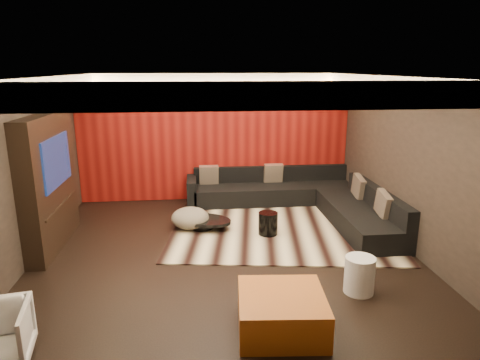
{
  "coord_description": "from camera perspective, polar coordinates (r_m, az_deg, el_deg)",
  "views": [
    {
      "loc": [
        -0.44,
        -6.43,
        2.93
      ],
      "look_at": [
        0.3,
        0.6,
        1.05
      ],
      "focal_mm": 32.0,
      "sensor_mm": 36.0,
      "label": 1
    }
  ],
  "objects": [
    {
      "name": "floor",
      "position": [
        7.09,
        -1.93,
        -9.63
      ],
      "size": [
        6.0,
        6.0,
        0.02
      ],
      "primitive_type": "cube",
      "color": "black",
      "rests_on": "ground"
    },
    {
      "name": "ceiling",
      "position": [
        6.45,
        -2.15,
        13.81
      ],
      "size": [
        6.0,
        6.0,
        0.02
      ],
      "primitive_type": "cube",
      "color": "silver",
      "rests_on": "ground"
    },
    {
      "name": "wall_back",
      "position": [
        9.58,
        -3.32,
        5.66
      ],
      "size": [
        6.0,
        0.02,
        2.8
      ],
      "primitive_type": "cube",
      "color": "black",
      "rests_on": "ground"
    },
    {
      "name": "wall_left",
      "position": [
        7.09,
        -27.08,
        0.78
      ],
      "size": [
        0.02,
        6.0,
        2.8
      ],
      "primitive_type": "cube",
      "color": "black",
      "rests_on": "ground"
    },
    {
      "name": "wall_right",
      "position": [
        7.46,
        21.71,
        1.98
      ],
      "size": [
        0.02,
        6.0,
        2.8
      ],
      "primitive_type": "cube",
      "color": "black",
      "rests_on": "ground"
    },
    {
      "name": "red_feature_wall",
      "position": [
        9.54,
        -3.31,
        5.62
      ],
      "size": [
        5.98,
        0.05,
        2.78
      ],
      "primitive_type": "cube",
      "color": "#6B0C0A",
      "rests_on": "ground"
    },
    {
      "name": "soffit_back",
      "position": [
        9.15,
        -3.34,
        13.35
      ],
      "size": [
        6.0,
        0.6,
        0.22
      ],
      "primitive_type": "cube",
      "color": "silver",
      "rests_on": "ground"
    },
    {
      "name": "soffit_front",
      "position": [
        3.77,
        0.75,
        11.26
      ],
      "size": [
        6.0,
        0.6,
        0.22
      ],
      "primitive_type": "cube",
      "color": "silver",
      "rests_on": "ground"
    },
    {
      "name": "soffit_left",
      "position": [
        6.82,
        -25.89,
        11.42
      ],
      "size": [
        0.6,
        4.8,
        0.22
      ],
      "primitive_type": "cube",
      "color": "silver",
      "rests_on": "ground"
    },
    {
      "name": "soffit_right",
      "position": [
        7.17,
        20.46,
        12.06
      ],
      "size": [
        0.6,
        4.8,
        0.22
      ],
      "primitive_type": "cube",
      "color": "silver",
      "rests_on": "ground"
    },
    {
      "name": "cove_back",
      "position": [
        8.81,
        -3.22,
        12.71
      ],
      "size": [
        4.8,
        0.08,
        0.04
      ],
      "primitive_type": "cube",
      "color": "#FFD899",
      "rests_on": "ground"
    },
    {
      "name": "cove_front",
      "position": [
        4.11,
        0.18,
        10.31
      ],
      "size": [
        4.8,
        0.08,
        0.04
      ],
      "primitive_type": "cube",
      "color": "#FFD899",
      "rests_on": "ground"
    },
    {
      "name": "cove_left",
      "position": [
        6.72,
        -23.03,
        10.92
      ],
      "size": [
        0.08,
        4.8,
        0.04
      ],
      "primitive_type": "cube",
      "color": "#FFD899",
      "rests_on": "ground"
    },
    {
      "name": "cove_right",
      "position": [
        7.03,
        17.86,
        11.5
      ],
      "size": [
        0.08,
        4.8,
        0.04
      ],
      "primitive_type": "cube",
      "color": "#FFD899",
      "rests_on": "ground"
    },
    {
      "name": "tv_surround",
      "position": [
        7.66,
        -24.15,
        -0.27
      ],
      "size": [
        0.3,
        2.0,
        2.2
      ],
      "primitive_type": "cube",
      "color": "black",
      "rests_on": "ground"
    },
    {
      "name": "tv_screen",
      "position": [
        7.53,
        -23.28,
        2.33
      ],
      "size": [
        0.04,
        1.3,
        0.8
      ],
      "primitive_type": "cube",
      "color": "black",
      "rests_on": "ground"
    },
    {
      "name": "tv_shelf",
      "position": [
        7.71,
        -22.71,
        -3.11
      ],
      "size": [
        0.04,
        1.6,
        0.04
      ],
      "primitive_type": "cube",
      "color": "black",
      "rests_on": "ground"
    },
    {
      "name": "rug",
      "position": [
        8.0,
        5.5,
        -6.61
      ],
      "size": [
        4.38,
        3.52,
        0.02
      ],
      "primitive_type": "cube",
      "rotation": [
        0.0,
        0.0,
        -0.14
      ],
      "color": "beige",
      "rests_on": "floor"
    },
    {
      "name": "coffee_table",
      "position": [
        8.01,
        -5.01,
        -5.77
      ],
      "size": [
        1.43,
        1.43,
        0.18
      ],
      "primitive_type": "cylinder",
      "rotation": [
        0.0,
        0.0,
        -0.4
      ],
      "color": "black",
      "rests_on": "rug"
    },
    {
      "name": "drum_stool",
      "position": [
        7.68,
        3.76,
        -5.79
      ],
      "size": [
        0.38,
        0.38,
        0.4
      ],
      "primitive_type": "cylinder",
      "rotation": [
        0.0,
        0.0,
        0.12
      ],
      "color": "black",
      "rests_on": "rug"
    },
    {
      "name": "striped_pouf",
      "position": [
        8.01,
        -6.66,
        -5.05
      ],
      "size": [
        0.88,
        0.88,
        0.38
      ],
      "primitive_type": "ellipsoid",
      "rotation": [
        0.0,
        0.0,
        -0.32
      ],
      "color": "beige",
      "rests_on": "rug"
    },
    {
      "name": "white_side_table",
      "position": [
        6.03,
        15.65,
        -12.09
      ],
      "size": [
        0.51,
        0.51,
        0.5
      ],
      "primitive_type": "cylinder",
      "rotation": [
        0.0,
        0.0,
        -0.34
      ],
      "color": "silver",
      "rests_on": "floor"
    },
    {
      "name": "orange_ottoman",
      "position": [
        5.13,
        5.56,
        -17.14
      ],
      "size": [
        1.05,
        1.05,
        0.43
      ],
      "primitive_type": "cube",
      "rotation": [
        0.0,
        0.0,
        -0.08
      ],
      "color": "#8B3D12",
      "rests_on": "floor"
    },
    {
      "name": "sectional_sofa",
      "position": [
        8.98,
        8.29,
        -2.55
      ],
      "size": [
        3.65,
        3.5,
        0.75
      ],
      "color": "black",
      "rests_on": "floor"
    },
    {
      "name": "throw_pillows",
      "position": [
        8.81,
        8.0,
        -0.46
      ],
      "size": [
        3.21,
        2.77,
        0.5
      ],
      "color": "tan",
      "rests_on": "sectional_sofa"
    }
  ]
}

